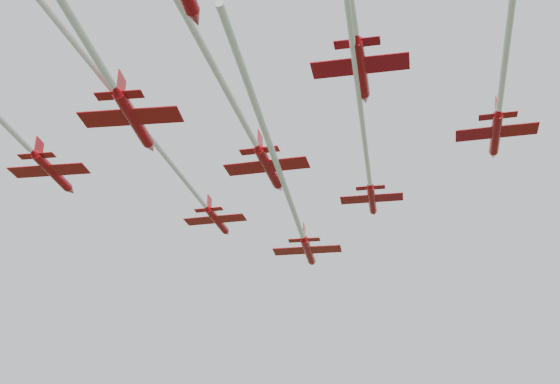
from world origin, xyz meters
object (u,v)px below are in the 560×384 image
(jet_lead, at_px, (294,211))
(jet_row3_left, at_px, (12,131))
(jet_row3_right, at_px, (508,37))
(jet_row4_left, at_px, (95,56))
(jet_row3_mid, at_px, (245,125))
(jet_row2_left, at_px, (174,167))
(jet_row2_right, at_px, (363,130))

(jet_lead, height_order, jet_row3_left, jet_row3_left)
(jet_row3_right, relative_size, jet_row4_left, 1.24)
(jet_row3_mid, relative_size, jet_row3_right, 0.80)
(jet_row2_left, bearing_deg, jet_row3_mid, -39.53)
(jet_row3_mid, relative_size, jet_row4_left, 0.98)
(jet_lead, distance_m, jet_row2_left, 16.99)
(jet_lead, height_order, jet_row3_right, jet_lead)
(jet_row2_left, xyz_separation_m, jet_row3_mid, (12.02, -7.19, -0.94))
(jet_row2_right, bearing_deg, jet_row2_left, 168.88)
(jet_lead, height_order, jet_row2_left, jet_row2_left)
(jet_lead, distance_m, jet_row3_left, 34.42)
(jet_row3_left, height_order, jet_row4_left, jet_row3_left)
(jet_row2_right, height_order, jet_row3_right, jet_row2_right)
(jet_lead, height_order, jet_row4_left, jet_lead)
(jet_row3_right, height_order, jet_row4_left, jet_row3_right)
(jet_row3_mid, xyz_separation_m, jet_row4_left, (-5.98, -16.34, -1.22))
(jet_row2_left, height_order, jet_row4_left, jet_row2_left)
(jet_lead, xyz_separation_m, jet_row3_mid, (2.83, -21.43, 0.27))
(jet_row2_left, height_order, jet_row3_left, jet_row3_left)
(jet_lead, height_order, jet_row3_mid, jet_row3_mid)
(jet_row3_left, relative_size, jet_row3_right, 0.78)
(jet_row3_left, bearing_deg, jet_row2_left, 34.63)
(jet_row3_right, bearing_deg, jet_row4_left, -170.57)
(jet_row3_left, height_order, jet_row3_right, jet_row3_left)
(jet_row2_left, height_order, jet_row3_mid, jet_row2_left)
(jet_row3_mid, bearing_deg, jet_lead, 89.13)
(jet_lead, xyz_separation_m, jet_row2_left, (-9.19, -14.24, 1.20))
(jet_row2_right, bearing_deg, jet_row4_left, -135.61)
(jet_row2_left, xyz_separation_m, jet_row3_left, (-11.79, -13.00, 0.23))
(jet_row3_mid, bearing_deg, jet_row2_left, 140.71)
(jet_row2_left, bearing_deg, jet_row3_right, -28.09)
(jet_row2_right, xyz_separation_m, jet_row3_right, (15.26, -13.37, -1.81))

